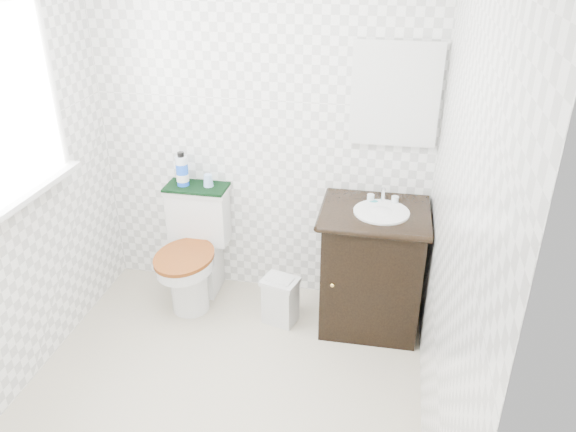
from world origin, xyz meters
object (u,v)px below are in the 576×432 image
(mouthwash_bottle, at_px, (182,170))
(cup, at_px, (208,180))
(toilet, at_px, (195,254))
(vanity, at_px, (372,266))
(trash_bin, at_px, (280,300))

(mouthwash_bottle, xyz_separation_m, cup, (0.17, 0.01, -0.06))
(toilet, relative_size, mouthwash_bottle, 3.37)
(mouthwash_bottle, relative_size, cup, 2.79)
(vanity, height_order, trash_bin, vanity)
(toilet, distance_m, cup, 0.52)
(vanity, distance_m, mouthwash_bottle, 1.38)
(vanity, relative_size, mouthwash_bottle, 3.98)
(toilet, height_order, vanity, vanity)
(trash_bin, xyz_separation_m, cup, (-0.55, 0.30, 0.67))
(toilet, relative_size, cup, 9.38)
(vanity, distance_m, cup, 1.20)
(trash_bin, relative_size, mouthwash_bottle, 1.39)
(toilet, height_order, cup, cup)
(toilet, xyz_separation_m, mouthwash_bottle, (-0.09, 0.12, 0.56))
(mouthwash_bottle, bearing_deg, vanity, -8.17)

